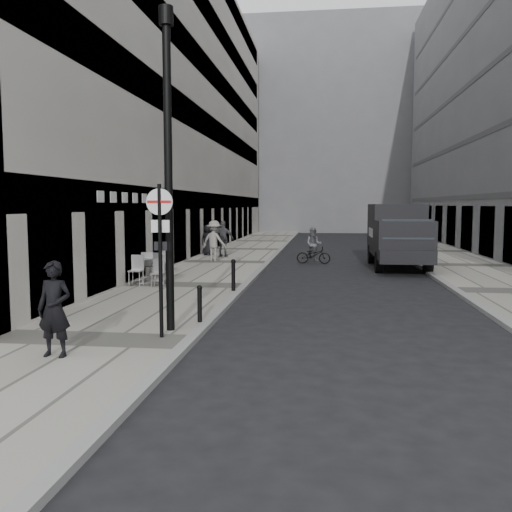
{
  "coord_description": "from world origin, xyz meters",
  "views": [
    {
      "loc": [
        2.73,
        -7.67,
        2.85
      ],
      "look_at": [
        0.79,
        7.55,
        1.4
      ],
      "focal_mm": 38.0,
      "sensor_mm": 36.0,
      "label": 1
    }
  ],
  "objects_px": {
    "sign_post": "(160,240)",
    "cyclist": "(314,250)",
    "walking_man": "(54,309)",
    "panel_van": "(397,232)",
    "lamppost": "(168,154)"
  },
  "relations": [
    {
      "from": "walking_man",
      "to": "lamppost",
      "type": "distance_m",
      "value": 4.0
    },
    {
      "from": "lamppost",
      "to": "cyclist",
      "type": "bearing_deg",
      "value": 79.44
    },
    {
      "from": "walking_man",
      "to": "panel_van",
      "type": "height_order",
      "value": "panel_van"
    },
    {
      "from": "walking_man",
      "to": "lamppost",
      "type": "relative_size",
      "value": 0.25
    },
    {
      "from": "cyclist",
      "to": "panel_van",
      "type": "bearing_deg",
      "value": -12.93
    },
    {
      "from": "lamppost",
      "to": "walking_man",
      "type": "bearing_deg",
      "value": -122.69
    },
    {
      "from": "walking_man",
      "to": "panel_van",
      "type": "xyz_separation_m",
      "value": [
        8.07,
        16.12,
        0.64
      ]
    },
    {
      "from": "panel_van",
      "to": "cyclist",
      "type": "distance_m",
      "value": 4.09
    },
    {
      "from": "sign_post",
      "to": "panel_van",
      "type": "xyz_separation_m",
      "value": [
        6.6,
        14.49,
        -0.52
      ]
    },
    {
      "from": "panel_van",
      "to": "cyclist",
      "type": "relative_size",
      "value": 3.5
    },
    {
      "from": "sign_post",
      "to": "cyclist",
      "type": "distance_m",
      "value": 15.97
    },
    {
      "from": "lamppost",
      "to": "panel_van",
      "type": "bearing_deg",
      "value": 64.49
    },
    {
      "from": "sign_post",
      "to": "panel_van",
      "type": "height_order",
      "value": "sign_post"
    },
    {
      "from": "sign_post",
      "to": "cyclist",
      "type": "height_order",
      "value": "sign_post"
    },
    {
      "from": "lamppost",
      "to": "cyclist",
      "type": "xyz_separation_m",
      "value": [
        2.79,
        14.99,
        -3.24
      ]
    }
  ]
}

